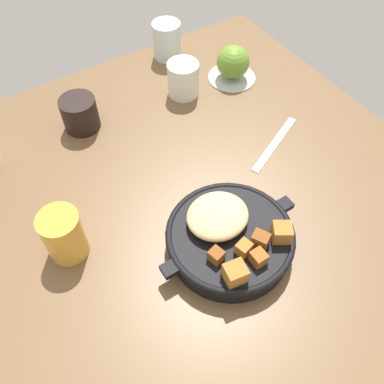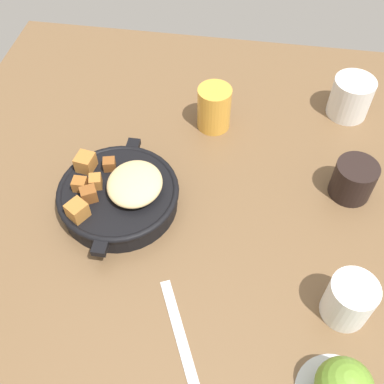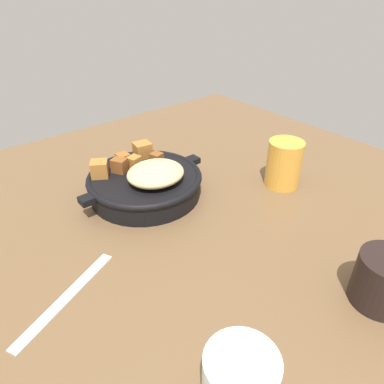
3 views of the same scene
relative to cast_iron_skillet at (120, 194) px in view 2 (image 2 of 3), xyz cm
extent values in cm
cube|color=brown|center=(-4.13, 10.33, -4.28)|extent=(103.47, 99.96, 2.40)
cylinder|color=black|center=(0.04, -0.18, -0.93)|extent=(21.12, 21.12, 4.29)
torus|color=black|center=(0.04, -0.18, 0.87)|extent=(21.90, 21.90, 1.20)
cube|color=black|center=(11.81, -0.18, 0.57)|extent=(2.64, 2.40, 1.20)
cube|color=black|center=(-11.73, -0.18, 0.57)|extent=(2.64, 2.40, 1.20)
ellipsoid|color=#DBBC7F|center=(-0.48, 2.98, 2.87)|extent=(10.71, 9.74, 3.32)
cube|color=#935623|center=(0.70, -6.70, 2.33)|extent=(2.28, 2.45, 2.22)
cube|color=#A86B2D|center=(-3.69, -7.08, 2.75)|extent=(3.73, 3.54, 3.07)
cube|color=#A86B2D|center=(-0.28, -4.13, 2.37)|extent=(2.77, 2.62, 2.31)
cube|color=#A86B2D|center=(6.55, -5.23, 2.75)|extent=(4.18, 4.14, 3.08)
cube|color=brown|center=(-4.71, -2.83, 2.30)|extent=(2.52, 2.60, 2.16)
cube|color=brown|center=(2.83, -4.40, 2.56)|extent=(3.22, 3.42, 2.69)
cube|color=silver|center=(22.63, 14.82, -2.90)|extent=(17.26, 9.21, 0.36)
cylinder|color=black|center=(-9.40, 41.59, 0.52)|extent=(7.68, 7.68, 7.20)
cylinder|color=silver|center=(-31.85, 42.19, 1.22)|extent=(8.58, 8.58, 8.59)
cylinder|color=white|center=(15.07, 39.40, 0.92)|extent=(7.23, 7.23, 7.99)
cylinder|color=gold|center=(-23.61, 14.11, 1.63)|extent=(6.93, 6.93, 9.41)
camera|label=1|loc=(-24.82, -27.49, 60.08)|focal=38.63mm
camera|label=2|loc=(48.51, 20.74, 65.22)|focal=43.20mm
camera|label=3|loc=(30.71, 51.26, 34.74)|focal=33.55mm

